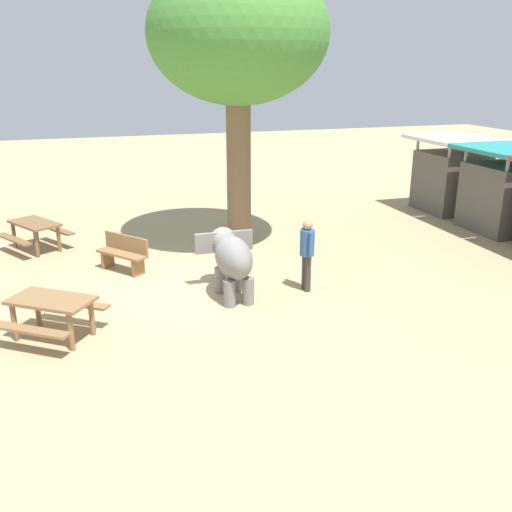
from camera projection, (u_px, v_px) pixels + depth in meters
name	position (u px, v px, depth m)	size (l,w,h in m)	color
ground_plane	(192.00, 292.00, 12.48)	(60.00, 60.00, 0.00)	tan
elephant	(231.00, 257.00, 12.07)	(1.95, 1.32, 1.36)	slate
person_handler	(307.00, 250.00, 12.31)	(0.51, 0.32, 1.62)	#3F3833
shade_tree_main	(237.00, 36.00, 14.13)	(5.00, 4.58, 7.31)	brown
wooden_bench	(124.00, 252.00, 13.65)	(1.34, 1.19, 0.88)	olive
picnic_table_near	(35.00, 229.00, 15.17)	(2.05, 2.04, 0.78)	brown
picnic_table_far	(52.00, 308.00, 10.21)	(2.08, 2.08, 0.78)	olive
market_stall_white	(451.00, 178.00, 19.14)	(2.50, 2.50, 2.52)	#59514C
market_stall_teal	(504.00, 194.00, 16.79)	(2.50, 2.50, 2.52)	#59514C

